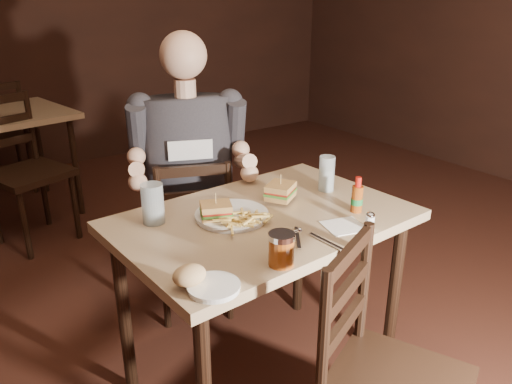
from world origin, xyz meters
TOP-DOWN VIEW (x-y plane):
  - room_shell at (0.00, 0.00)m, footprint 7.00×7.00m
  - main_table at (-0.24, 0.04)m, footprint 1.12×0.78m
  - bg_table at (-0.70, 2.50)m, footprint 0.92×0.92m
  - chair_far at (-0.21, 0.69)m, footprint 0.52×0.54m
  - bg_chair_near at (-0.70, 1.95)m, footprint 0.57×0.60m
  - diner at (-0.22, 0.64)m, footprint 0.68×0.61m
  - dinner_plate at (-0.35, 0.09)m, footprint 0.28×0.28m
  - sandwich_left at (-0.41, 0.09)m, footprint 0.14×0.13m
  - sandwich_right at (-0.10, 0.11)m, footprint 0.15×0.14m
  - fries_pile at (-0.35, -0.00)m, footprint 0.25×0.18m
  - ketchup_dollop at (-0.14, 0.13)m, footprint 0.04×0.04m
  - glass_left at (-0.60, 0.22)m, footprint 0.08×0.08m
  - glass_right at (0.13, 0.10)m, footprint 0.07×0.07m
  - hot_sauce at (0.08, -0.13)m, footprint 0.05×0.05m
  - salt_shaker at (0.00, -0.27)m, footprint 0.03×0.03m
  - syrup_dispenser at (-0.41, -0.28)m, footprint 0.09×0.09m
  - napkin at (-0.05, -0.20)m, footprint 0.17×0.16m
  - knife at (-0.19, -0.28)m, footprint 0.02×0.21m
  - fork at (-0.25, -0.18)m, footprint 0.10×0.14m
  - side_plate at (-0.65, -0.29)m, footprint 0.16×0.16m
  - bread_roll at (-0.70, -0.24)m, footprint 0.10×0.09m

SIDE VIEW (x-z plane):
  - chair_far at x=-0.21m, z-range 0.00..0.84m
  - bg_chair_near at x=-0.70m, z-range 0.00..0.96m
  - main_table at x=-0.24m, z-range 0.29..1.06m
  - bg_table at x=-0.70m, z-range 0.30..1.07m
  - napkin at x=-0.05m, z-range 0.77..0.77m
  - knife at x=-0.19m, z-range 0.77..0.78m
  - fork at x=-0.25m, z-range 0.77..0.78m
  - side_plate at x=-0.65m, z-range 0.77..0.78m
  - dinner_plate at x=-0.35m, z-range 0.77..0.79m
  - ketchup_dollop at x=-0.14m, z-range 0.79..0.79m
  - salt_shaker at x=0.00m, z-range 0.77..0.83m
  - fries_pile at x=-0.35m, z-range 0.79..0.82m
  - bread_roll at x=-0.70m, z-range 0.78..0.84m
  - syrup_dispenser at x=-0.41m, z-range 0.77..0.88m
  - sandwich_left at x=-0.41m, z-range 0.79..0.88m
  - sandwich_right at x=-0.10m, z-range 0.79..0.89m
  - hot_sauce at x=0.08m, z-range 0.77..0.91m
  - glass_left at x=-0.60m, z-range 0.77..0.92m
  - glass_right at x=0.13m, z-range 0.77..0.92m
  - diner at x=-0.22m, z-range 0.44..1.40m
  - room_shell at x=0.00m, z-range -2.10..4.90m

